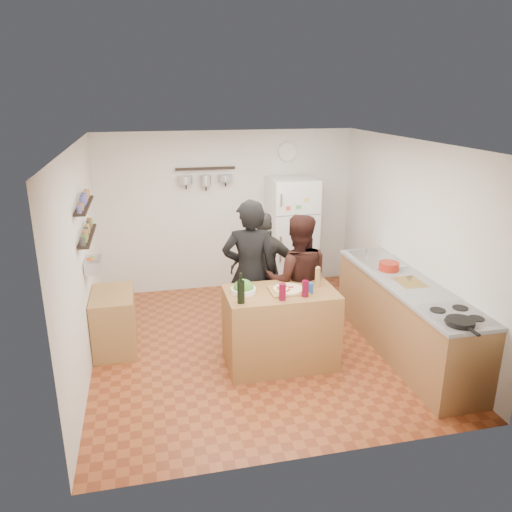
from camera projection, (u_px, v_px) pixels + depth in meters
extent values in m
plane|color=brown|center=(258.00, 345.00, 6.32)|extent=(4.20, 4.20, 0.00)
plane|color=white|center=(258.00, 143.00, 5.53)|extent=(4.20, 4.20, 0.00)
plane|color=silver|center=(228.00, 211.00, 7.87)|extent=(4.00, 0.00, 4.00)
plane|color=silver|center=(82.00, 263.00, 5.51)|extent=(0.00, 4.20, 4.20)
plane|color=silver|center=(411.00, 240.00, 6.34)|extent=(0.00, 4.20, 4.20)
cube|color=olive|center=(280.00, 328.00, 5.75)|extent=(1.25, 0.72, 0.91)
cube|color=olive|center=(288.00, 290.00, 5.61)|extent=(0.42, 0.34, 0.02)
cylinder|color=beige|center=(288.00, 289.00, 5.60)|extent=(0.34, 0.34, 0.02)
cylinder|color=white|center=(243.00, 290.00, 5.56)|extent=(0.28, 0.28, 0.06)
cylinder|color=black|center=(241.00, 292.00, 5.26)|extent=(0.08, 0.08, 0.25)
cylinder|color=#5D081F|center=(282.00, 292.00, 5.35)|extent=(0.08, 0.08, 0.19)
cylinder|color=#55071C|center=(305.00, 289.00, 5.44)|extent=(0.07, 0.07, 0.18)
cylinder|color=olive|center=(318.00, 278.00, 5.72)|extent=(0.06, 0.06, 0.20)
cylinder|color=navy|center=(310.00, 288.00, 5.54)|extent=(0.07, 0.07, 0.12)
imported|color=black|center=(250.00, 274.00, 6.10)|extent=(0.75, 0.57, 1.86)
imported|color=black|center=(297.00, 281.00, 6.12)|extent=(0.93, 0.79, 1.68)
imported|color=#2B2926|center=(265.00, 270.00, 6.63)|extent=(0.99, 0.62, 1.57)
cube|color=#9E7042|center=(405.00, 318.00, 6.02)|extent=(0.63, 2.63, 0.90)
cube|color=white|center=(456.00, 316.00, 5.00)|extent=(0.60, 0.62, 0.02)
cylinder|color=black|center=(460.00, 322.00, 4.78)|extent=(0.27, 0.27, 0.05)
cube|color=silver|center=(377.00, 259.00, 6.66)|extent=(0.50, 0.80, 0.03)
cube|color=olive|center=(410.00, 283.00, 5.86)|extent=(0.30, 0.40, 0.02)
cylinder|color=#A32312|center=(389.00, 266.00, 6.23)|extent=(0.25, 0.25, 0.10)
cube|color=white|center=(292.00, 235.00, 7.85)|extent=(0.70, 0.68, 1.80)
cylinder|color=silver|center=(287.00, 152.00, 7.77)|extent=(0.30, 0.03, 0.30)
cube|color=black|center=(88.00, 236.00, 5.63)|extent=(0.12, 1.00, 0.02)
cube|color=black|center=(84.00, 205.00, 5.52)|extent=(0.12, 1.00, 0.02)
cube|color=silver|center=(93.00, 265.00, 5.74)|extent=(0.18, 0.35, 0.14)
cube|color=#A57945|center=(114.00, 321.00, 6.12)|extent=(0.50, 0.80, 0.73)
cube|color=black|center=(205.00, 169.00, 7.49)|extent=(0.90, 0.04, 0.04)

